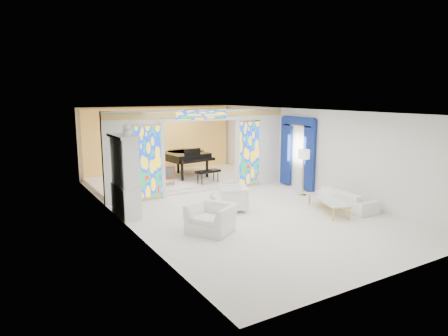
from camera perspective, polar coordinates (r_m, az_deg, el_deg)
floor at (r=12.97m, az=0.84°, el=-5.27°), size 12.00×12.00×0.00m
ceiling at (r=12.49m, az=0.88°, el=8.09°), size 7.00×12.00×0.02m
wall_back at (r=17.99m, az=-9.20°, el=3.91°), size 7.00×0.02×3.00m
wall_front at (r=8.26m, az=23.25°, el=-4.56°), size 7.00×0.02×3.00m
wall_left at (r=11.24m, az=-14.53°, el=-0.21°), size 0.02×12.00×3.00m
wall_right at (r=14.76m, az=12.53°, el=2.37°), size 0.02×12.00×3.00m
partition_wall at (r=14.34m, az=-3.31°, el=2.99°), size 7.00×0.22×3.00m
stained_glass_left at (r=13.49m, az=-10.76°, el=0.83°), size 0.90×0.04×2.40m
stained_glass_right at (r=15.33m, az=3.64°, el=2.14°), size 0.90×0.04×2.40m
stained_glass_transom at (r=14.14m, az=-3.17°, el=7.63°), size 2.00×0.04×0.34m
alcove_platform at (r=16.48m, az=-6.63°, el=-1.60°), size 6.80×3.80×0.18m
gold_curtain_back at (r=17.88m, az=-9.06°, el=3.87°), size 6.70×0.10×2.90m
chandelier at (r=16.14m, az=-6.01°, el=6.98°), size 0.48×0.48×0.30m
blue_drapes at (r=15.20m, az=10.47°, el=2.97°), size 0.14×1.85×2.65m
china_cabinet at (r=11.95m, az=-13.96°, el=-1.18°), size 0.56×1.46×2.72m
armchair_left at (r=10.40m, az=-1.83°, el=-7.18°), size 1.44×1.48×0.73m
armchair_right at (r=12.25m, az=1.29°, el=-4.35°), size 1.11×1.10×0.77m
sofa at (r=13.10m, az=17.11°, el=-4.26°), size 0.88×2.04×0.58m
side_table at (r=11.41m, az=-1.53°, el=-5.47°), size 0.57×0.57×0.59m
vase at (r=11.33m, az=-1.54°, el=-3.96°), size 0.23×0.23×0.21m
coffee_table at (r=12.50m, az=14.65°, el=-4.43°), size 1.16×1.93×0.41m
floor_lamp at (r=14.15m, az=11.34°, el=1.62°), size 0.52×0.52×1.63m
grand_piano at (r=16.69m, az=-5.47°, el=1.74°), size 2.06×3.20×1.21m
tv_console at (r=15.08m, az=-8.34°, el=-0.63°), size 0.61×0.43×0.71m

